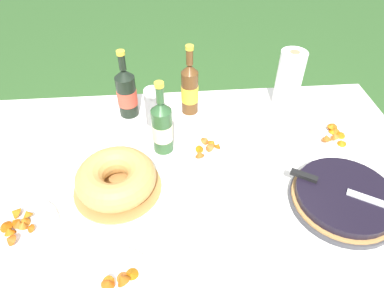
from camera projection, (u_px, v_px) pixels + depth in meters
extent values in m
plane|color=#335B28|center=(187.00, 270.00, 1.69)|extent=(16.00, 16.00, 0.00)
cube|color=#A87A47|center=(185.00, 182.00, 1.24)|extent=(1.78, 1.09, 0.03)
cylinder|color=#A87A47|center=(21.00, 165.00, 1.78)|extent=(0.06, 0.06, 0.64)
cylinder|color=#A87A47|center=(331.00, 147.00, 1.88)|extent=(0.06, 0.06, 0.64)
cube|color=white|center=(185.00, 178.00, 1.23)|extent=(1.79, 1.10, 0.00)
cube|color=white|center=(178.00, 102.00, 1.67)|extent=(1.79, 0.00, 0.10)
cylinder|color=#38383D|center=(342.00, 201.00, 1.14)|extent=(0.35, 0.35, 0.02)
cylinder|color=#B78447|center=(344.00, 198.00, 1.13)|extent=(0.34, 0.34, 0.01)
cylinder|color=black|center=(345.00, 195.00, 1.11)|extent=(0.32, 0.32, 0.03)
cube|color=silver|center=(379.00, 203.00, 1.07)|extent=(0.17, 0.12, 0.00)
cube|color=black|center=(304.00, 176.00, 1.15)|extent=(0.09, 0.07, 0.01)
cylinder|color=#B78447|center=(118.00, 188.00, 1.19)|extent=(0.30, 0.30, 0.01)
torus|color=tan|center=(116.00, 178.00, 1.15)|extent=(0.27, 0.27, 0.10)
cylinder|color=white|center=(155.00, 116.00, 1.42)|extent=(0.07, 0.07, 0.09)
cylinder|color=white|center=(155.00, 113.00, 1.41)|extent=(0.07, 0.07, 0.09)
cylinder|color=white|center=(154.00, 111.00, 1.40)|extent=(0.07, 0.07, 0.09)
cylinder|color=white|center=(154.00, 108.00, 1.39)|extent=(0.07, 0.07, 0.09)
cylinder|color=white|center=(154.00, 106.00, 1.38)|extent=(0.07, 0.07, 0.09)
cylinder|color=white|center=(154.00, 103.00, 1.37)|extent=(0.07, 0.07, 0.09)
cylinder|color=white|center=(153.00, 100.00, 1.36)|extent=(0.07, 0.07, 0.09)
torus|color=white|center=(152.00, 90.00, 1.33)|extent=(0.07, 0.07, 0.01)
cylinder|color=#2D562D|center=(162.00, 130.00, 1.28)|extent=(0.08, 0.08, 0.18)
cylinder|color=beige|center=(163.00, 131.00, 1.28)|extent=(0.08, 0.08, 0.07)
cone|color=#2D562D|center=(161.00, 107.00, 1.21)|extent=(0.08, 0.08, 0.04)
cylinder|color=#2D562D|center=(160.00, 95.00, 1.17)|extent=(0.03, 0.03, 0.06)
cylinder|color=gold|center=(159.00, 85.00, 1.14)|extent=(0.03, 0.03, 0.02)
cylinder|color=brown|center=(190.00, 92.00, 1.46)|extent=(0.07, 0.07, 0.19)
cylinder|color=yellow|center=(190.00, 93.00, 1.46)|extent=(0.07, 0.07, 0.07)
cone|color=brown|center=(190.00, 68.00, 1.38)|extent=(0.07, 0.07, 0.04)
cylinder|color=brown|center=(190.00, 57.00, 1.35)|extent=(0.03, 0.03, 0.06)
cylinder|color=gold|center=(190.00, 47.00, 1.32)|extent=(0.03, 0.03, 0.02)
cylinder|color=black|center=(127.00, 96.00, 1.45)|extent=(0.08, 0.08, 0.18)
cylinder|color=#E54C38|center=(127.00, 97.00, 1.45)|extent=(0.08, 0.08, 0.07)
cone|color=black|center=(124.00, 73.00, 1.37)|extent=(0.08, 0.08, 0.04)
cylinder|color=black|center=(122.00, 62.00, 1.34)|extent=(0.03, 0.03, 0.06)
cylinder|color=gold|center=(120.00, 53.00, 1.31)|extent=(0.03, 0.03, 0.02)
cylinder|color=white|center=(332.00, 137.00, 1.38)|extent=(0.22, 0.22, 0.01)
torus|color=white|center=(333.00, 135.00, 1.38)|extent=(0.21, 0.21, 0.01)
cone|color=#CC631D|center=(335.00, 135.00, 1.34)|extent=(0.05, 0.04, 0.03)
cone|color=#BD6317|center=(335.00, 130.00, 1.38)|extent=(0.05, 0.05, 0.03)
cone|color=#CC770C|center=(334.00, 131.00, 1.39)|extent=(0.05, 0.05, 0.03)
cone|color=#C7670C|center=(341.00, 142.00, 1.34)|extent=(0.06, 0.05, 0.04)
cone|color=#C06B10|center=(332.00, 126.00, 1.39)|extent=(0.04, 0.04, 0.03)
cone|color=#B95812|center=(333.00, 126.00, 1.39)|extent=(0.05, 0.06, 0.04)
cone|color=#AF5718|center=(327.00, 137.00, 1.34)|extent=(0.05, 0.05, 0.04)
cone|color=#B7670C|center=(340.00, 134.00, 1.37)|extent=(0.04, 0.05, 0.04)
cylinder|color=white|center=(209.00, 152.00, 1.32)|extent=(0.20, 0.20, 0.01)
torus|color=white|center=(209.00, 150.00, 1.31)|extent=(0.19, 0.19, 0.01)
cone|color=#BE680B|center=(200.00, 149.00, 1.30)|extent=(0.04, 0.04, 0.04)
cone|color=#AF541A|center=(199.00, 154.00, 1.28)|extent=(0.04, 0.04, 0.04)
cone|color=#AE5C0D|center=(213.00, 142.00, 1.32)|extent=(0.04, 0.03, 0.03)
cone|color=#C35B1E|center=(206.00, 140.00, 1.34)|extent=(0.05, 0.05, 0.04)
cone|color=#C54C0A|center=(218.00, 145.00, 1.33)|extent=(0.04, 0.04, 0.03)
cone|color=#C55A22|center=(208.00, 146.00, 1.31)|extent=(0.05, 0.05, 0.05)
cylinder|color=white|center=(22.00, 228.00, 1.07)|extent=(0.22, 0.22, 0.01)
torus|color=white|center=(21.00, 226.00, 1.06)|extent=(0.22, 0.22, 0.01)
cone|color=#B06814|center=(27.00, 213.00, 1.07)|extent=(0.05, 0.04, 0.04)
cone|color=#C5610F|center=(9.00, 231.00, 1.03)|extent=(0.04, 0.04, 0.03)
cone|color=#B1550D|center=(15.00, 223.00, 1.05)|extent=(0.04, 0.04, 0.03)
cone|color=#C86210|center=(15.00, 212.00, 1.09)|extent=(0.05, 0.05, 0.05)
cone|color=#B34E14|center=(9.00, 240.00, 1.00)|extent=(0.05, 0.05, 0.04)
cone|color=#BC6A18|center=(26.00, 222.00, 1.06)|extent=(0.03, 0.04, 0.04)
cone|color=#AF4B0D|center=(29.00, 228.00, 1.04)|extent=(0.04, 0.04, 0.03)
cone|color=#BA660B|center=(15.00, 221.00, 1.06)|extent=(0.04, 0.03, 0.03)
cone|color=#AF5719|center=(19.00, 224.00, 1.05)|extent=(0.05, 0.05, 0.04)
cone|color=#BB651B|center=(23.00, 224.00, 1.05)|extent=(0.04, 0.04, 0.03)
cone|color=#A64B09|center=(4.00, 226.00, 1.04)|extent=(0.05, 0.05, 0.03)
cylinder|color=white|center=(113.00, 287.00, 0.93)|extent=(0.24, 0.24, 0.01)
torus|color=white|center=(113.00, 286.00, 0.92)|extent=(0.23, 0.23, 0.01)
cone|color=#C76322|center=(123.00, 278.00, 0.93)|extent=(0.05, 0.05, 0.03)
cone|color=#A55F0A|center=(131.00, 274.00, 0.94)|extent=(0.05, 0.05, 0.03)
cone|color=orange|center=(109.00, 282.00, 0.91)|extent=(0.04, 0.04, 0.04)
cone|color=#C05311|center=(108.00, 283.00, 0.90)|extent=(0.04, 0.04, 0.03)
cone|color=#B05512|center=(122.00, 279.00, 0.92)|extent=(0.05, 0.05, 0.05)
cylinder|color=white|center=(289.00, 80.00, 1.47)|extent=(0.11, 0.11, 0.26)
cylinder|color=#9E7A56|center=(295.00, 52.00, 1.38)|extent=(0.04, 0.04, 0.00)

